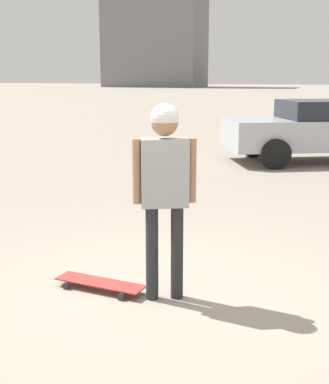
# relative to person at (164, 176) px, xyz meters

# --- Properties ---
(ground_plane) EXTENTS (220.00, 220.00, 0.00)m
(ground_plane) POSITION_rel_person_xyz_m (0.00, 0.00, -1.12)
(ground_plane) COLOR gray
(person) EXTENTS (0.35, 0.51, 1.74)m
(person) POSITION_rel_person_xyz_m (0.00, 0.00, 0.00)
(person) COLOR #262628
(person) RESTS_ON ground_plane
(skateboard) EXTENTS (0.37, 0.90, 0.08)m
(skateboard) POSITION_rel_person_xyz_m (0.01, -0.63, -1.05)
(skateboard) COLOR #A5332D
(skateboard) RESTS_ON ground_plane
(car_parked_near) EXTENTS (3.36, 4.62, 1.41)m
(car_parked_near) POSITION_rel_person_xyz_m (-8.50, 1.06, -0.38)
(car_parked_near) COLOR #ADB2B7
(car_parked_near) RESTS_ON ground_plane
(building_block_distant) EXTENTS (10.24, 15.40, 21.23)m
(building_block_distant) POSITION_rel_person_xyz_m (-81.73, -27.61, 9.50)
(building_block_distant) COLOR slate
(building_block_distant) RESTS_ON ground_plane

